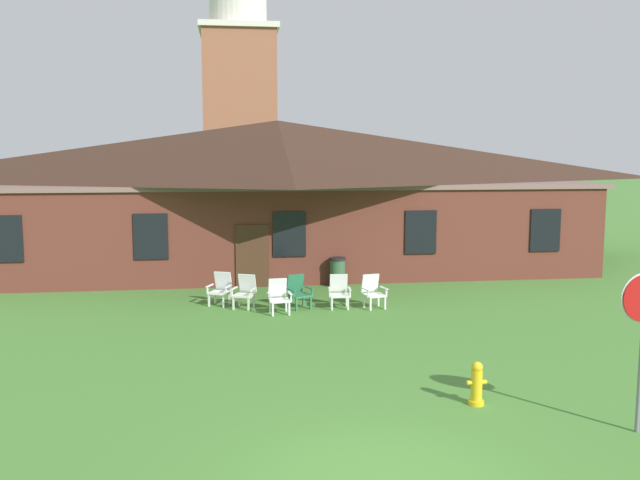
% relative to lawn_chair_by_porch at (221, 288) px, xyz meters
% --- Properties ---
extents(brick_building, '(23.45, 10.40, 5.74)m').
position_rel_lawn_chair_by_porch_xyz_m(brick_building, '(2.27, 7.53, 2.42)').
color(brick_building, brown).
rests_on(brick_building, ground).
extents(dome_tower, '(5.18, 5.18, 18.51)m').
position_rel_lawn_chair_by_porch_xyz_m(dome_tower, '(1.16, 27.33, 7.94)').
color(dome_tower, '#93563D').
rests_on(dome_tower, ground).
extents(lawn_chair_by_porch, '(0.79, 0.83, 0.96)m').
position_rel_lawn_chair_by_porch_xyz_m(lawn_chair_by_porch, '(0.00, 0.00, 0.00)').
color(lawn_chair_by_porch, white).
rests_on(lawn_chair_by_porch, ground).
extents(lawn_chair_near_door, '(0.79, 0.83, 0.96)m').
position_rel_lawn_chair_by_porch_xyz_m(lawn_chair_near_door, '(0.70, -0.50, 0.00)').
color(lawn_chair_near_door, silver).
rests_on(lawn_chair_near_door, ground).
extents(lawn_chair_left_end, '(0.69, 0.72, 0.96)m').
position_rel_lawn_chair_by_porch_xyz_m(lawn_chair_left_end, '(1.61, -1.29, 0.00)').
color(lawn_chair_left_end, white).
rests_on(lawn_chair_left_end, ground).
extents(lawn_chair_middle, '(0.78, 0.82, 0.96)m').
position_rel_lawn_chair_by_porch_xyz_m(lawn_chair_middle, '(2.22, -0.72, 0.00)').
color(lawn_chair_middle, '#28704C').
rests_on(lawn_chair_middle, ground).
extents(lawn_chair_right_end, '(0.68, 0.71, 0.96)m').
position_rel_lawn_chair_by_porch_xyz_m(lawn_chair_right_end, '(3.40, -0.85, 0.00)').
color(lawn_chair_right_end, silver).
rests_on(lawn_chair_right_end, ground).
extents(lawn_chair_far_side, '(0.73, 0.77, 0.96)m').
position_rel_lawn_chair_by_porch_xyz_m(lawn_chair_far_side, '(4.36, -0.97, 0.00)').
color(lawn_chair_far_side, white).
rests_on(lawn_chair_far_side, ground).
extents(fire_hydrant, '(0.36, 0.28, 0.79)m').
position_rel_lawn_chair_by_porch_xyz_m(fire_hydrant, '(4.58, -8.75, -0.12)').
color(fire_hydrant, gold).
rests_on(fire_hydrant, ground).
extents(trash_bin, '(0.56, 0.56, 0.98)m').
position_rel_lawn_chair_by_porch_xyz_m(trash_bin, '(3.85, 2.23, -0.00)').
color(trash_bin, '#335638').
rests_on(trash_bin, ground).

